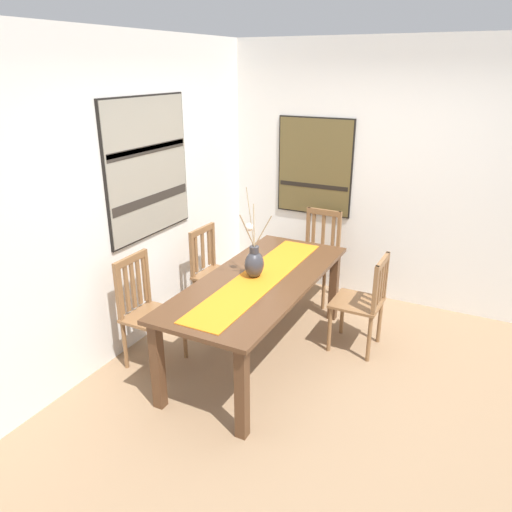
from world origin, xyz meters
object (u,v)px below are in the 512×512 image
at_px(chair_3, 214,272).
at_px(painting_on_back_wall, 148,168).
at_px(dining_table, 259,289).
at_px(centerpiece_vase, 254,262).
at_px(chair_0, 363,301).
at_px(painting_on_side_wall, 315,167).
at_px(chair_2, 318,255).
at_px(chair_1, 147,309).

bearing_deg(chair_3, painting_on_back_wall, 141.53).
relative_size(dining_table, centerpiece_vase, 2.71).
distance_m(chair_0, painting_on_back_wall, 2.24).
bearing_deg(chair_3, painting_on_side_wall, -26.30).
height_order(dining_table, chair_0, chair_0).
xyz_separation_m(dining_table, chair_3, (0.49, 0.75, -0.17)).
distance_m(dining_table, chair_2, 1.38).
bearing_deg(dining_table, chair_3, 56.72).
bearing_deg(chair_2, painting_on_side_wall, 31.74).
height_order(chair_0, painting_on_side_wall, painting_on_side_wall).
distance_m(chair_2, painting_on_back_wall, 2.06).
relative_size(chair_0, chair_2, 0.92).
height_order(centerpiece_vase, painting_on_side_wall, painting_on_side_wall).
bearing_deg(dining_table, chair_2, -1.08).
bearing_deg(centerpiece_vase, chair_0, -57.11).
bearing_deg(chair_3, chair_2, -41.77).
height_order(chair_1, painting_on_side_wall, painting_on_side_wall).
bearing_deg(painting_on_back_wall, painting_on_side_wall, -30.03).
distance_m(chair_1, chair_3, 1.00).
height_order(chair_3, painting_on_back_wall, painting_on_back_wall).
relative_size(dining_table, chair_3, 2.24).
relative_size(chair_1, chair_3, 1.04).
bearing_deg(centerpiece_vase, dining_table, -100.94).
bearing_deg(painting_on_back_wall, dining_table, -91.79).
xyz_separation_m(centerpiece_vase, painting_on_side_wall, (1.67, 0.12, 0.50)).
distance_m(chair_0, chair_1, 1.89).
distance_m(chair_2, painting_on_side_wall, 0.97).
height_order(dining_table, chair_1, chair_1).
bearing_deg(centerpiece_vase, chair_2, -3.30).
xyz_separation_m(chair_0, painting_on_side_wall, (1.14, 0.93, 0.91)).
height_order(chair_2, painting_on_back_wall, painting_on_back_wall).
relative_size(painting_on_back_wall, painting_on_side_wall, 1.16).
relative_size(chair_1, chair_2, 0.99).
xyz_separation_m(chair_2, painting_on_back_wall, (-1.33, 1.14, 1.09)).
xyz_separation_m(chair_0, chair_3, (-0.04, 1.52, 0.00)).
height_order(dining_table, chair_3, chair_3).
bearing_deg(painting_on_back_wall, chair_1, -150.16).
bearing_deg(chair_1, painting_on_back_wall, 29.84).
distance_m(chair_1, painting_on_side_wall, 2.44).
bearing_deg(painting_on_side_wall, dining_table, -174.29).
height_order(centerpiece_vase, chair_2, centerpiece_vase).
bearing_deg(chair_0, painting_on_side_wall, 39.26).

